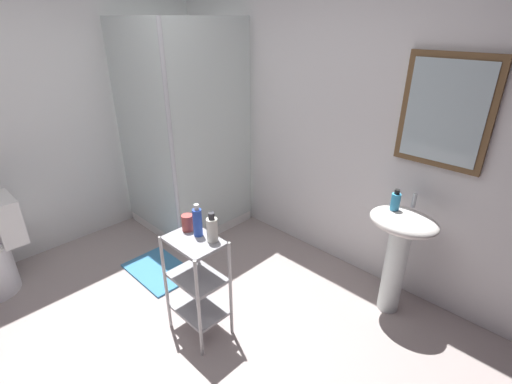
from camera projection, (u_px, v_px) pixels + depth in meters
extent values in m
cube|color=#A0928F|center=(150.00, 363.00, 2.37)|extent=(4.20, 4.20, 0.02)
cube|color=silver|center=(332.00, 117.00, 3.02)|extent=(4.20, 0.10, 2.50)
cube|color=brown|center=(446.00, 112.00, 2.34)|extent=(0.56, 0.03, 0.72)
cube|color=silver|center=(444.00, 113.00, 2.33)|extent=(0.48, 0.01, 0.64)
cube|color=white|center=(9.00, 118.00, 3.00)|extent=(0.10, 4.20, 2.50)
cube|color=white|center=(192.00, 215.00, 4.02)|extent=(0.90, 0.90, 0.10)
cube|color=silver|center=(143.00, 134.00, 3.30)|extent=(0.90, 0.02, 1.90)
cube|color=silver|center=(214.00, 133.00, 3.31)|extent=(0.02, 0.90, 1.90)
cylinder|color=silver|center=(171.00, 145.00, 3.01)|extent=(0.04, 0.04, 1.90)
cylinder|color=silver|center=(191.00, 210.00, 3.99)|extent=(0.08, 0.08, 0.00)
cylinder|color=white|center=(394.00, 270.00, 2.67)|extent=(0.15, 0.15, 0.68)
ellipsoid|color=white|center=(403.00, 221.00, 2.49)|extent=(0.46, 0.37, 0.13)
cylinder|color=silver|center=(414.00, 200.00, 2.52)|extent=(0.03, 0.03, 0.10)
cube|color=white|center=(5.00, 219.00, 2.86)|extent=(0.35, 0.17, 0.36)
cylinder|color=silver|center=(166.00, 284.00, 2.49)|extent=(0.02, 0.02, 0.74)
cylinder|color=silver|center=(199.00, 311.00, 2.26)|extent=(0.02, 0.02, 0.74)
cylinder|color=silver|center=(197.00, 267.00, 2.65)|extent=(0.02, 0.02, 0.74)
cylinder|color=silver|center=(231.00, 290.00, 2.43)|extent=(0.02, 0.02, 0.74)
cube|color=#99999E|center=(200.00, 309.00, 2.54)|extent=(0.36, 0.26, 0.02)
cube|color=#99999E|center=(197.00, 277.00, 2.42)|extent=(0.36, 0.26, 0.02)
cube|color=#99999E|center=(194.00, 241.00, 2.30)|extent=(0.36, 0.26, 0.02)
cylinder|color=#389ED1|center=(395.00, 202.00, 2.49)|extent=(0.06, 0.06, 0.12)
cylinder|color=black|center=(397.00, 192.00, 2.45)|extent=(0.03, 0.03, 0.03)
cylinder|color=blue|center=(198.00, 223.00, 2.31)|extent=(0.06, 0.06, 0.18)
cylinder|color=white|center=(196.00, 207.00, 2.26)|extent=(0.03, 0.03, 0.04)
cylinder|color=white|center=(212.00, 230.00, 2.26)|extent=(0.07, 0.07, 0.15)
cylinder|color=#333338|center=(211.00, 216.00, 2.21)|extent=(0.04, 0.04, 0.04)
cylinder|color=#B24742|center=(187.00, 223.00, 2.38)|extent=(0.07, 0.07, 0.11)
cube|color=teal|center=(159.00, 270.00, 3.20)|extent=(0.60, 0.40, 0.02)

